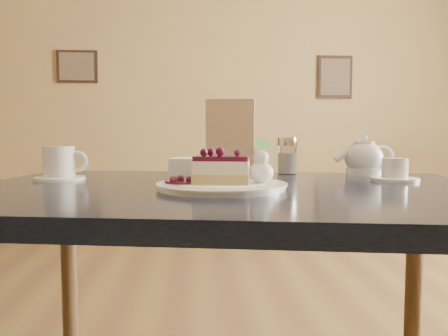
{
  "coord_description": "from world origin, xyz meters",
  "views": [
    {
      "loc": [
        -0.05,
        -0.68,
        0.85
      ],
      "look_at": [
        0.01,
        0.17,
        0.78
      ],
      "focal_mm": 35.0,
      "sensor_mm": 36.0,
      "label": 1
    }
  ],
  "objects": [
    {
      "name": "napkin_stack",
      "position": [
        -0.05,
        0.58,
        0.76
      ],
      "size": [
        0.13,
        0.13,
        0.05
      ],
      "primitive_type": "cube",
      "rotation": [
        0.0,
        0.0,
        -0.17
      ],
      "color": "white",
      "rests_on": "main_table"
    },
    {
      "name": "coffee_set",
      "position": [
        -0.39,
        0.45,
        0.77
      ],
      "size": [
        0.14,
        0.13,
        0.09
      ],
      "color": "white",
      "rests_on": "main_table"
    },
    {
      "name": "sugar_shaker",
      "position": [
        0.22,
        0.57,
        0.79
      ],
      "size": [
        0.06,
        0.06,
        0.11
      ],
      "color": "white",
      "rests_on": "main_table"
    },
    {
      "name": "menu_card",
      "position": [
        0.05,
        0.55,
        0.84
      ],
      "size": [
        0.14,
        0.05,
        0.21
      ],
      "primitive_type": "cube",
      "rotation": [
        0.0,
        0.0,
        -0.17
      ],
      "color": "beige",
      "rests_on": "main_table"
    },
    {
      "name": "dessert_plate",
      "position": [
        0.01,
        0.24,
        0.74
      ],
      "size": [
        0.27,
        0.27,
        0.01
      ],
      "primitive_type": "cylinder",
      "color": "white",
      "rests_on": "main_table"
    },
    {
      "name": "main_table",
      "position": [
        0.02,
        0.29,
        0.65
      ],
      "size": [
        1.28,
        0.97,
        0.73
      ],
      "rotation": [
        0.0,
        0.0,
        -0.17
      ],
      "color": "#111B33",
      "rests_on": "ground"
    },
    {
      "name": "cheesecake_slice",
      "position": [
        0.01,
        0.24,
        0.77
      ],
      "size": [
        0.13,
        0.1,
        0.06
      ],
      "rotation": [
        0.0,
        0.0,
        -0.17
      ],
      "color": "tan",
      "rests_on": "dessert_plate"
    },
    {
      "name": "berry_sauce",
      "position": [
        -0.07,
        0.25,
        0.75
      ],
      "size": [
        0.08,
        0.08,
        0.01
      ],
      "primitive_type": "cylinder",
      "color": "#330620",
      "rests_on": "dessert_plate"
    },
    {
      "name": "whipped_cream",
      "position": [
        0.09,
        0.23,
        0.77
      ],
      "size": [
        0.05,
        0.05,
        0.05
      ],
      "color": "white",
      "rests_on": "dessert_plate"
    },
    {
      "name": "tea_set",
      "position": [
        0.44,
        0.5,
        0.77
      ],
      "size": [
        0.18,
        0.27,
        0.1
      ],
      "color": "white",
      "rests_on": "main_table"
    }
  ]
}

